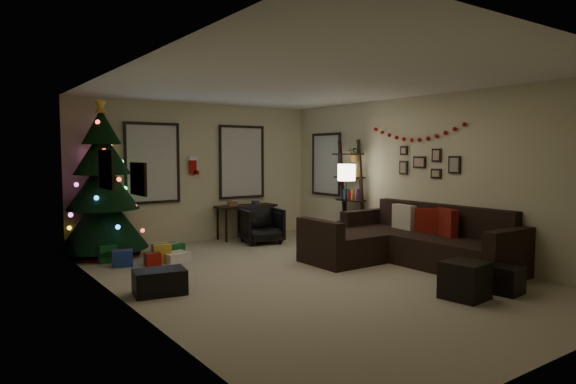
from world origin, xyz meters
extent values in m
plane|color=tan|center=(0.00, 0.00, 0.00)|extent=(7.00, 7.00, 0.00)
plane|color=white|center=(0.00, 0.00, 2.70)|extent=(7.00, 7.00, 0.00)
plane|color=beige|center=(0.00, 3.50, 1.35)|extent=(5.00, 0.00, 5.00)
plane|color=beige|center=(0.00, -3.50, 1.35)|extent=(5.00, 0.00, 5.00)
plane|color=beige|center=(-2.50, 0.00, 1.35)|extent=(0.00, 7.00, 7.00)
plane|color=beige|center=(2.50, 0.00, 1.35)|extent=(0.00, 7.00, 7.00)
cube|color=#728CB2|center=(-0.95, 3.47, 1.55)|extent=(0.94, 0.02, 1.35)
cube|color=beige|center=(-0.95, 3.47, 1.55)|extent=(0.94, 0.03, 1.35)
cube|color=#728CB2|center=(0.95, 3.47, 1.55)|extent=(0.94, 0.02, 1.35)
cube|color=beige|center=(0.95, 3.47, 1.55)|extent=(0.94, 0.03, 1.35)
cube|color=#728CB2|center=(2.47, 2.55, 1.50)|extent=(0.05, 0.27, 1.17)
cube|color=beige|center=(2.47, 2.55, 1.50)|extent=(0.05, 0.45, 1.17)
cylinder|color=black|center=(-1.95, 3.09, 0.16)|extent=(0.11, 0.11, 0.32)
cone|color=black|center=(-1.95, 3.09, 0.64)|extent=(1.44, 1.44, 1.01)
cone|color=black|center=(-1.95, 3.09, 1.22)|extent=(1.19, 1.19, 0.85)
cone|color=black|center=(-1.95, 3.09, 1.75)|extent=(0.93, 0.93, 0.74)
cone|color=black|center=(-1.95, 3.09, 2.18)|extent=(0.64, 0.64, 0.58)
cylinder|color=maroon|center=(-1.95, 3.09, 0.02)|extent=(1.17, 1.17, 0.04)
cube|color=#14591E|center=(-2.05, 2.55, 0.14)|extent=(0.26, 0.26, 0.28)
cube|color=navy|center=(-1.95, 2.10, 0.12)|extent=(0.30, 0.22, 0.25)
cube|color=silver|center=(-1.15, 1.95, 0.07)|extent=(0.40, 0.30, 0.15)
cube|color=maroon|center=(-1.55, 1.90, 0.10)|extent=(0.22, 0.22, 0.20)
cube|color=gold|center=(-1.35, 2.05, 0.15)|extent=(0.28, 0.25, 0.30)
cube|color=#14591E|center=(-1.05, 2.35, 0.11)|extent=(0.35, 0.28, 0.22)
cube|color=black|center=(2.03, -0.44, 0.23)|extent=(0.97, 2.59, 0.45)
cube|color=black|center=(2.42, -0.44, 0.68)|extent=(0.20, 2.59, 0.46)
cube|color=black|center=(2.03, -1.84, 0.36)|extent=(0.97, 0.20, 0.71)
cube|color=black|center=(2.03, 0.96, 0.36)|extent=(0.97, 0.20, 0.71)
cube|color=black|center=(1.08, 0.37, 0.23)|extent=(0.92, 0.97, 0.45)
cube|color=black|center=(0.53, 0.37, 0.36)|extent=(0.18, 0.97, 0.71)
cube|color=maroon|center=(2.21, -0.69, 0.64)|extent=(0.31, 0.48, 0.47)
cube|color=maroon|center=(2.21, -0.33, 0.64)|extent=(0.25, 0.42, 0.41)
cube|color=beige|center=(2.21, 0.18, 0.63)|extent=(0.19, 0.48, 0.47)
cube|color=black|center=(0.87, -1.97, 0.22)|extent=(0.52, 0.52, 0.45)
cube|color=black|center=(1.46, -2.13, 0.17)|extent=(0.40, 0.40, 0.34)
cube|color=black|center=(0.90, 3.22, 0.66)|extent=(1.26, 0.45, 0.04)
cylinder|color=black|center=(0.35, 3.04, 0.31)|extent=(0.04, 0.04, 0.63)
cylinder|color=black|center=(0.35, 3.40, 0.31)|extent=(0.04, 0.04, 0.63)
cylinder|color=black|center=(1.46, 3.04, 0.31)|extent=(0.04, 0.04, 0.63)
cylinder|color=black|center=(1.46, 3.40, 0.31)|extent=(0.04, 0.04, 0.63)
imported|color=black|center=(0.86, 2.57, 0.35)|extent=(0.79, 0.76, 0.69)
cube|color=black|center=(2.32, 1.33, 1.00)|extent=(0.05, 0.05, 1.99)
cube|color=black|center=(2.32, 1.87, 1.00)|extent=(0.05, 0.05, 1.99)
cube|color=black|center=(2.29, 1.60, 0.39)|extent=(0.30, 0.55, 0.03)
cube|color=black|center=(2.29, 1.60, 0.83)|extent=(0.30, 0.55, 0.03)
cube|color=black|center=(2.29, 1.60, 1.27)|extent=(0.30, 0.55, 0.03)
cube|color=black|center=(2.29, 1.60, 1.72)|extent=(0.30, 0.55, 0.03)
imported|color=#4C4C4C|center=(2.30, 1.53, 1.79)|extent=(0.49, 0.46, 0.45)
cylinder|color=black|center=(1.95, 1.35, 0.01)|extent=(0.27, 0.27, 0.03)
cylinder|color=black|center=(1.95, 1.35, 0.67)|extent=(0.03, 0.03, 1.29)
cylinder|color=white|center=(1.95, 1.35, 1.38)|extent=(0.32, 0.32, 0.30)
cube|color=black|center=(-2.48, 0.92, 1.53)|extent=(0.04, 0.60, 0.50)
cube|color=tan|center=(-2.48, 0.92, 1.53)|extent=(0.01, 0.54, 0.45)
cube|color=black|center=(-2.48, -0.29, 1.46)|extent=(0.04, 0.45, 0.35)
cube|color=beige|center=(-2.48, -0.29, 1.46)|extent=(0.01, 0.41, 0.31)
cube|color=black|center=(2.48, -0.60, 1.55)|extent=(0.03, 0.22, 0.28)
cube|color=black|center=(2.48, -0.25, 1.70)|extent=(0.03, 0.18, 0.22)
cube|color=black|center=(2.48, -0.25, 1.40)|extent=(0.03, 0.20, 0.16)
cube|color=black|center=(2.48, 0.10, 1.58)|extent=(0.03, 0.26, 0.20)
cube|color=black|center=(2.48, 0.45, 1.48)|extent=(0.03, 0.18, 0.24)
cube|color=black|center=(2.48, 0.45, 1.78)|extent=(0.03, 0.16, 0.16)
cube|color=#990F0C|center=(-0.15, 3.45, 1.49)|extent=(0.14, 0.04, 0.30)
cube|color=white|center=(-0.15, 3.45, 1.64)|extent=(0.16, 0.05, 0.08)
cube|color=#990F0C|center=(-0.08, 3.45, 1.36)|extent=(0.10, 0.04, 0.08)
cube|color=#990F0C|center=(0.18, 3.59, 1.54)|extent=(0.14, 0.04, 0.30)
cube|color=white|center=(0.18, 3.59, 1.69)|extent=(0.16, 0.05, 0.08)
cube|color=#990F0C|center=(0.25, 3.59, 1.41)|extent=(0.10, 0.04, 0.08)
cube|color=black|center=(-2.04, 0.31, 0.15)|extent=(0.68, 0.51, 0.31)
camera|label=1|loc=(-4.24, -5.54, 1.74)|focal=31.20mm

